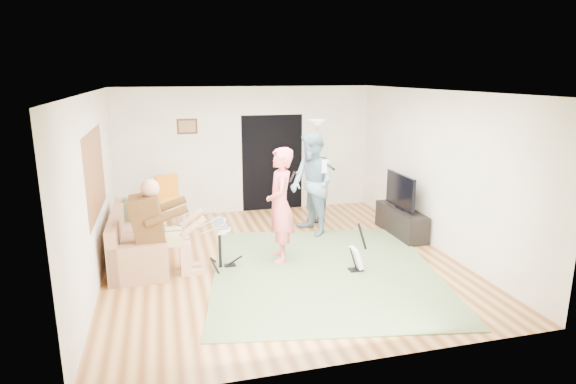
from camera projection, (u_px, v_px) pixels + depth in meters
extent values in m
plane|color=brown|center=(281.00, 259.00, 7.87)|extent=(6.00, 6.00, 0.00)
plane|color=white|center=(280.00, 91.00, 7.23)|extent=(6.00, 6.00, 0.00)
plane|color=brown|center=(95.00, 173.00, 7.01)|extent=(0.00, 2.05, 2.05)
plane|color=black|center=(272.00, 163.00, 10.57)|extent=(2.10, 0.00, 2.10)
cube|color=#3F2314|center=(187.00, 126.00, 9.92)|extent=(0.42, 0.03, 0.32)
cube|color=#5C7245|center=(325.00, 271.00, 7.39)|extent=(4.02, 4.39, 0.02)
cube|color=#A77553|center=(141.00, 248.00, 7.80)|extent=(0.83, 1.66, 0.41)
cube|color=#A77553|center=(117.00, 238.00, 7.66)|extent=(0.16, 2.05, 0.83)
cube|color=#A77553|center=(143.00, 226.00, 8.65)|extent=(0.83, 0.20, 0.59)
cube|color=#A77553|center=(139.00, 265.00, 6.91)|extent=(0.83, 0.20, 0.59)
cube|color=#593819|center=(147.00, 219.00, 7.06)|extent=(0.41, 0.54, 0.68)
sphere|color=tan|center=(150.00, 188.00, 6.97)|extent=(0.27, 0.27, 0.27)
cylinder|color=black|center=(220.00, 247.00, 7.45)|extent=(0.05, 0.05, 0.67)
cube|color=silver|center=(219.00, 227.00, 7.37)|extent=(0.13, 0.67, 0.04)
imported|color=#F2696A|center=(280.00, 205.00, 7.65)|extent=(0.56, 0.75, 1.85)
imported|color=#7192A6|center=(312.00, 184.00, 8.93)|extent=(0.93, 1.08, 1.93)
cube|color=black|center=(356.00, 270.00, 7.41)|extent=(0.21, 0.17, 0.03)
cube|color=white|center=(356.00, 258.00, 7.36)|extent=(0.16, 0.25, 0.33)
cylinder|color=black|center=(362.00, 236.00, 7.31)|extent=(0.17, 0.04, 0.43)
cylinder|color=black|center=(316.00, 220.00, 9.95)|extent=(0.37, 0.37, 0.03)
cylinder|color=#A27645|center=(317.00, 173.00, 9.71)|extent=(0.05, 0.05, 1.97)
cone|color=white|center=(317.00, 123.00, 9.47)|extent=(0.33, 0.33, 0.13)
cube|color=#CCB384|center=(171.00, 206.00, 9.29)|extent=(0.56, 0.56, 0.04)
cube|color=orange|center=(170.00, 186.00, 9.39)|extent=(0.43, 0.20, 0.45)
cube|color=black|center=(401.00, 221.00, 9.06)|extent=(0.40, 1.40, 0.50)
cube|color=black|center=(400.00, 191.00, 8.91)|extent=(0.06, 1.01, 0.62)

